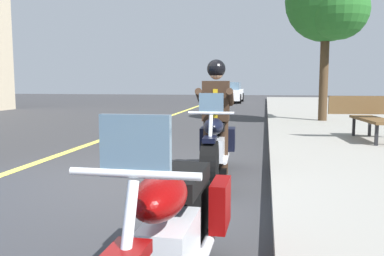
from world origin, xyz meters
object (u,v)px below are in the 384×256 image
at_px(rider_main, 216,106).
at_px(street_tree_curbside, 330,4).
at_px(motorcycle_main, 215,147).
at_px(motorcycle_parked, 172,238).
at_px(bench_sidewalk, 372,114).
at_px(car_silver, 229,93).

xyz_separation_m(rider_main, street_tree_curbside, (-7.62, 2.66, 2.83)).
height_order(motorcycle_main, motorcycle_parked, same).
bearing_deg(motorcycle_parked, rider_main, -177.11).
bearing_deg(bench_sidewalk, motorcycle_parked, -21.99).
relative_size(motorcycle_parked, bench_sidewalk, 1.21).
height_order(motorcycle_main, bench_sidewalk, motorcycle_main).
distance_m(rider_main, street_tree_curbside, 8.55).
xyz_separation_m(motorcycle_main, street_tree_curbside, (-7.81, 2.65, 3.42)).
bearing_deg(street_tree_curbside, motorcycle_main, -18.74).
xyz_separation_m(rider_main, bench_sidewalk, (-3.25, 3.02, -0.32)).
xyz_separation_m(motorcycle_main, bench_sidewalk, (-3.44, 3.01, 0.26)).
distance_m(bench_sidewalk, street_tree_curbside, 5.40).
relative_size(motorcycle_main, motorcycle_parked, 1.00).
bearing_deg(car_silver, motorcycle_parked, 4.41).
bearing_deg(motorcycle_main, street_tree_curbside, 161.26).
bearing_deg(motorcycle_main, bench_sidewalk, 138.80).
bearing_deg(rider_main, motorcycle_parked, 2.89).
bearing_deg(rider_main, motorcycle_main, 3.53).
bearing_deg(motorcycle_main, rider_main, -176.47).
relative_size(bench_sidewalk, street_tree_curbside, 0.36).
distance_m(motorcycle_main, motorcycle_parked, 3.58).
height_order(motorcycle_main, car_silver, car_silver).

